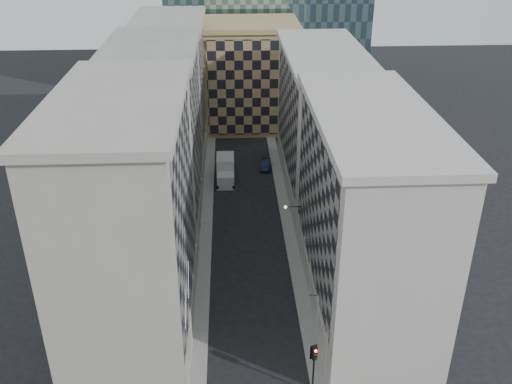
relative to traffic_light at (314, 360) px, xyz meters
name	(u,v)px	position (x,y,z in m)	size (l,w,h in m)	color
sidewalk_west	(206,228)	(-9.80, 27.75, -3.63)	(1.50, 100.00, 0.15)	gray
sidewalk_east	(288,226)	(0.70, 27.75, -3.63)	(1.50, 100.00, 0.15)	gray
bldg_left_a	(131,226)	(-15.43, 8.75, 8.12)	(10.80, 22.80, 23.70)	#9B978B
bldg_left_b	(158,138)	(-15.43, 30.75, 7.62)	(10.80, 22.80, 22.70)	gray
bldg_left_c	(172,89)	(-15.43, 52.75, 7.12)	(10.80, 22.80, 21.70)	#9B978B
bldg_right_a	(363,213)	(6.33, 12.75, 6.61)	(10.80, 26.80, 20.70)	#BCB7AC
bldg_right_b	(321,121)	(6.34, 39.75, 6.14)	(10.80, 28.80, 19.70)	#BCB7AC
tan_block	(251,75)	(-2.55, 65.65, 5.73)	(16.80, 14.80, 18.80)	tan
flagpoles_left	(187,294)	(-10.45, 3.75, 4.29)	(0.10, 6.33, 2.33)	gray
bracket_lamp	(287,207)	(-0.17, 21.75, 2.49)	(1.98, 0.36, 0.36)	black
traffic_light	(314,360)	(0.00, 0.00, 0.00)	(0.61, 0.60, 4.97)	black
box_truck	(225,171)	(-7.29, 41.91, -2.18)	(2.63, 6.42, 3.52)	silver
dark_car	(266,164)	(-1.05, 45.77, -3.04)	(1.42, 4.08, 1.35)	#0E1C35
shop_sign	(310,299)	(0.69, 7.92, 0.13)	(0.90, 0.75, 0.83)	black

